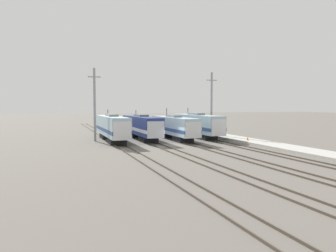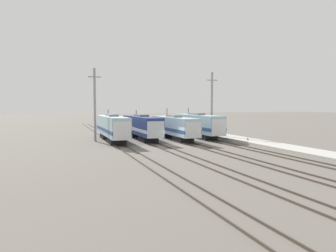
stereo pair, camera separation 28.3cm
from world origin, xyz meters
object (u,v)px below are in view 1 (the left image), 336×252
Objects in this scene: locomotive_center_left at (142,127)px; catenary_tower_left at (95,104)px; catenary_tower_right at (211,104)px; locomotive_far_right at (197,125)px; traffic_cone at (248,138)px; locomotive_center_right at (175,127)px; locomotive_far_left at (112,127)px.

catenary_tower_left is at bearing -179.98° from locomotive_center_left.
locomotive_far_right is at bearing 172.15° from catenary_tower_right.
locomotive_center_left is at bearing 179.99° from catenary_tower_right.
locomotive_center_left is at bearing 143.17° from traffic_cone.
catenary_tower_left is at bearing -178.84° from locomotive_far_right.
locomotive_far_right is 34.45× the size of traffic_cone.
locomotive_far_right is at bearing 24.88° from locomotive_center_right.
locomotive_center_left is 5.52m from locomotive_center_right.
locomotive_center_right reaches higher than locomotive_center_left.
locomotive_center_left is 17.34m from traffic_cone.
catenary_tower_left is at bearing 180.00° from catenary_tower_right.
catenary_tower_right is 23.17× the size of traffic_cone.
locomotive_center_right is at bearing 136.19° from traffic_cone.
traffic_cone is (3.55, -10.72, -1.55)m from locomotive_far_right.
locomotive_center_right is 12.12m from traffic_cone.
catenary_tower_left is at bearing 158.08° from locomotive_far_left.
catenary_tower_left is (-12.88, 2.02, 3.83)m from locomotive_center_right.
locomotive_center_left is 13.46m from catenary_tower_right.
locomotive_center_right is 1.42× the size of catenary_tower_right.
locomotive_far_left is at bearing -168.44° from locomotive_center_left.
catenary_tower_right is (7.78, 2.02, 3.83)m from locomotive_center_right.
locomotive_center_left is 10.28m from locomotive_far_right.
locomotive_far_left is at bearing -21.92° from catenary_tower_left.
locomotive_far_left is 34.49× the size of traffic_cone.
locomotive_center_right is at bearing -5.40° from locomotive_far_left.
catenary_tower_right is at bearing 0.00° from catenary_tower_left.
catenary_tower_left is at bearing 171.09° from locomotive_center_right.
catenary_tower_right is at bearing 3.32° from locomotive_far_left.
catenary_tower_right is (2.64, -0.36, 3.70)m from locomotive_far_right.
locomotive_far_right reaches higher than locomotive_center_left.
locomotive_center_left is 33.47× the size of traffic_cone.
locomotive_far_right is at bearing 2.01° from locomotive_center_left.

